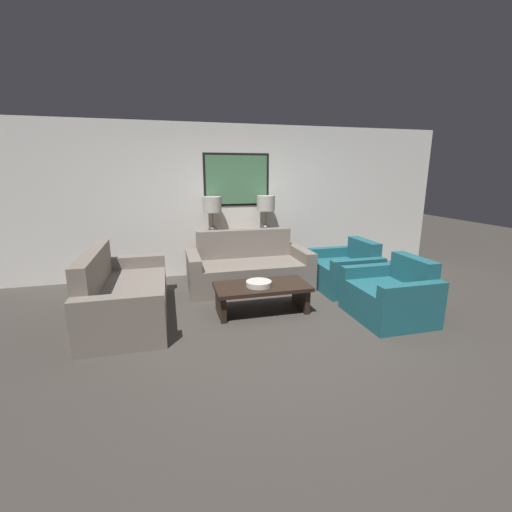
{
  "coord_description": "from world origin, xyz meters",
  "views": [
    {
      "loc": [
        -1.23,
        -3.68,
        1.83
      ],
      "look_at": [
        -0.02,
        0.98,
        0.65
      ],
      "focal_mm": 24.0,
      "sensor_mm": 36.0,
      "label": 1
    }
  ],
  "objects_px": {
    "decorative_bowl": "(259,284)",
    "couch_by_back_wall": "(249,269)",
    "couch_by_side": "(124,296)",
    "table_lamp_left": "(212,209)",
    "coffee_table": "(262,292)",
    "console_table": "(240,255)",
    "armchair_near_back_wall": "(345,272)",
    "armchair_near_camera": "(391,297)",
    "table_lamp_right": "(266,207)"
  },
  "relations": [
    {
      "from": "table_lamp_right",
      "to": "couch_by_side",
      "type": "relative_size",
      "value": 0.36
    },
    {
      "from": "decorative_bowl",
      "to": "couch_by_back_wall",
      "type": "bearing_deg",
      "value": 83.49
    },
    {
      "from": "table_lamp_left",
      "to": "coffee_table",
      "type": "relative_size",
      "value": 0.56
    },
    {
      "from": "console_table",
      "to": "decorative_bowl",
      "type": "relative_size",
      "value": 4.41
    },
    {
      "from": "console_table",
      "to": "decorative_bowl",
      "type": "xyz_separation_m",
      "value": [
        -0.13,
        -1.79,
        0.05
      ]
    },
    {
      "from": "armchair_near_camera",
      "to": "coffee_table",
      "type": "bearing_deg",
      "value": 159.36
    },
    {
      "from": "console_table",
      "to": "decorative_bowl",
      "type": "height_order",
      "value": "console_table"
    },
    {
      "from": "coffee_table",
      "to": "couch_by_back_wall",
      "type": "bearing_deg",
      "value": 86.05
    },
    {
      "from": "coffee_table",
      "to": "armchair_near_camera",
      "type": "height_order",
      "value": "armchair_near_camera"
    },
    {
      "from": "table_lamp_left",
      "to": "couch_by_back_wall",
      "type": "relative_size",
      "value": 0.36
    },
    {
      "from": "console_table",
      "to": "armchair_near_back_wall",
      "type": "bearing_deg",
      "value": -38.41
    },
    {
      "from": "table_lamp_right",
      "to": "coffee_table",
      "type": "bearing_deg",
      "value": -107.54
    },
    {
      "from": "table_lamp_left",
      "to": "decorative_bowl",
      "type": "height_order",
      "value": "table_lamp_left"
    },
    {
      "from": "couch_by_back_wall",
      "to": "armchair_near_back_wall",
      "type": "distance_m",
      "value": 1.56
    },
    {
      "from": "decorative_bowl",
      "to": "armchair_near_camera",
      "type": "relative_size",
      "value": 0.34
    },
    {
      "from": "coffee_table",
      "to": "armchair_near_camera",
      "type": "relative_size",
      "value": 1.26
    },
    {
      "from": "table_lamp_right",
      "to": "decorative_bowl",
      "type": "height_order",
      "value": "table_lamp_right"
    },
    {
      "from": "coffee_table",
      "to": "armchair_near_back_wall",
      "type": "height_order",
      "value": "armchair_near_back_wall"
    },
    {
      "from": "table_lamp_left",
      "to": "couch_by_back_wall",
      "type": "height_order",
      "value": "table_lamp_left"
    },
    {
      "from": "couch_by_back_wall",
      "to": "couch_by_side",
      "type": "relative_size",
      "value": 1.0
    },
    {
      "from": "console_table",
      "to": "couch_by_back_wall",
      "type": "xyz_separation_m",
      "value": [
        0.0,
        -0.67,
        -0.07
      ]
    },
    {
      "from": "couch_by_side",
      "to": "coffee_table",
      "type": "bearing_deg",
      "value": -8.55
    },
    {
      "from": "coffee_table",
      "to": "armchair_near_camera",
      "type": "distance_m",
      "value": 1.66
    },
    {
      "from": "armchair_near_back_wall",
      "to": "couch_by_back_wall",
      "type": "bearing_deg",
      "value": 161.44
    },
    {
      "from": "table_lamp_right",
      "to": "armchair_near_camera",
      "type": "relative_size",
      "value": 0.71
    },
    {
      "from": "console_table",
      "to": "decorative_bowl",
      "type": "distance_m",
      "value": 1.8
    },
    {
      "from": "couch_by_back_wall",
      "to": "console_table",
      "type": "bearing_deg",
      "value": 90.0
    },
    {
      "from": "couch_by_back_wall",
      "to": "table_lamp_right",
      "type": "bearing_deg",
      "value": 54.58
    },
    {
      "from": "table_lamp_left",
      "to": "decorative_bowl",
      "type": "distance_m",
      "value": 1.99
    },
    {
      "from": "table_lamp_left",
      "to": "couch_by_back_wall",
      "type": "distance_m",
      "value": 1.24
    },
    {
      "from": "console_table",
      "to": "armchair_near_camera",
      "type": "xyz_separation_m",
      "value": [
        1.47,
        -2.34,
        -0.08
      ]
    },
    {
      "from": "couch_by_side",
      "to": "decorative_bowl",
      "type": "bearing_deg",
      "value": -10.06
    },
    {
      "from": "table_lamp_right",
      "to": "couch_by_back_wall",
      "type": "xyz_separation_m",
      "value": [
        -0.48,
        -0.67,
        -0.92
      ]
    },
    {
      "from": "console_table",
      "to": "couch_by_back_wall",
      "type": "distance_m",
      "value": 0.68
    },
    {
      "from": "table_lamp_left",
      "to": "armchair_near_back_wall",
      "type": "bearing_deg",
      "value": -30.9
    },
    {
      "from": "decorative_bowl",
      "to": "armchair_near_back_wall",
      "type": "relative_size",
      "value": 0.34
    },
    {
      "from": "couch_by_back_wall",
      "to": "armchair_near_back_wall",
      "type": "xyz_separation_m",
      "value": [
        1.47,
        -0.49,
        -0.01
      ]
    },
    {
      "from": "coffee_table",
      "to": "console_table",
      "type": "bearing_deg",
      "value": 87.57
    },
    {
      "from": "table_lamp_right",
      "to": "armchair_near_back_wall",
      "type": "distance_m",
      "value": 1.8
    },
    {
      "from": "table_lamp_left",
      "to": "armchair_near_camera",
      "type": "xyz_separation_m",
      "value": [
        1.95,
        -2.34,
        -0.94
      ]
    },
    {
      "from": "couch_by_back_wall",
      "to": "couch_by_side",
      "type": "height_order",
      "value": "same"
    },
    {
      "from": "table_lamp_left",
      "to": "armchair_near_camera",
      "type": "distance_m",
      "value": 3.19
    },
    {
      "from": "couch_by_back_wall",
      "to": "couch_by_side",
      "type": "xyz_separation_m",
      "value": [
        -1.83,
        -0.81,
        0.0
      ]
    },
    {
      "from": "decorative_bowl",
      "to": "armchair_near_back_wall",
      "type": "height_order",
      "value": "armchair_near_back_wall"
    },
    {
      "from": "couch_by_back_wall",
      "to": "armchair_near_camera",
      "type": "relative_size",
      "value": 1.98
    },
    {
      "from": "table_lamp_left",
      "to": "coffee_table",
      "type": "height_order",
      "value": "table_lamp_left"
    },
    {
      "from": "table_lamp_left",
      "to": "armchair_near_back_wall",
      "type": "relative_size",
      "value": 0.71
    },
    {
      "from": "table_lamp_left",
      "to": "armchair_near_camera",
      "type": "relative_size",
      "value": 0.71
    },
    {
      "from": "table_lamp_left",
      "to": "armchair_near_camera",
      "type": "bearing_deg",
      "value": -50.09
    },
    {
      "from": "console_table",
      "to": "table_lamp_right",
      "type": "height_order",
      "value": "table_lamp_right"
    }
  ]
}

